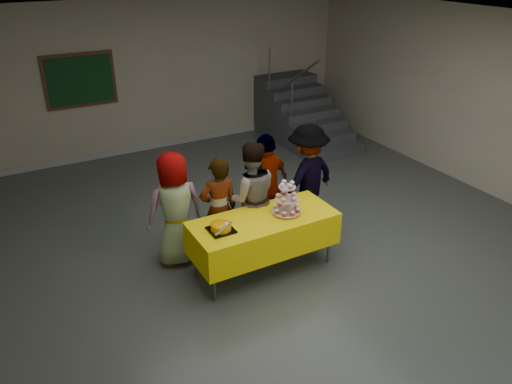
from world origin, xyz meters
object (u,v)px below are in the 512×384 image
schoolchild_a (175,209)px  schoolchild_e (307,177)px  cupcake_stand (287,201)px  staircase (298,115)px  bake_table (264,233)px  schoolchild_c (250,197)px  schoolchild_b (219,209)px  noticeboard (80,80)px  schoolchild_d (267,187)px  bear_cake (221,226)px

schoolchild_a → schoolchild_e: size_ratio=0.97×
cupcake_stand → schoolchild_a: schoolchild_a is taller
cupcake_stand → staircase: bearing=54.8°
bake_table → schoolchild_c: schoolchild_c is taller
staircase → cupcake_stand: bearing=-125.2°
schoolchild_b → noticeboard: noticeboard is taller
schoolchild_c → schoolchild_e: size_ratio=0.99×
schoolchild_c → schoolchild_e: bearing=-155.3°
bake_table → schoolchild_b: bearing=123.5°
cupcake_stand → bake_table: bearing=175.1°
schoolchild_d → schoolchild_c: bearing=0.9°
bear_cake → noticeboard: (-0.53, 4.93, 0.77)m
bear_cake → schoolchild_b: 0.63m
bear_cake → schoolchild_b: bearing=67.4°
schoolchild_b → schoolchild_d: size_ratio=0.92×
cupcake_stand → schoolchild_e: (0.81, 0.72, -0.13)m
cupcake_stand → schoolchild_c: schoolchild_c is taller
bake_table → cupcake_stand: 0.50m
cupcake_stand → schoolchild_b: schoolchild_b is taller
schoolchild_e → staircase: bearing=-134.1°
schoolchild_d → schoolchild_e: schoolchild_e is taller
cupcake_stand → noticeboard: noticeboard is taller
bake_table → schoolchild_e: 1.34m
bake_table → staircase: bearing=51.7°
bake_table → staircase: staircase is taller
cupcake_stand → schoolchild_d: 0.77m
schoolchild_c → staircase: staircase is taller
schoolchild_b → schoolchild_a: bearing=-15.8°
cupcake_stand → schoolchild_a: size_ratio=0.29×
schoolchild_a → schoolchild_c: 1.02m
schoolchild_d → staircase: 4.36m
staircase → schoolchild_b: bearing=-135.5°
schoolchild_b → schoolchild_d: (0.83, 0.16, 0.07)m
cupcake_stand → schoolchild_d: (0.14, 0.74, -0.15)m
bear_cake → schoolchild_c: size_ratio=0.23×
schoolchild_a → bear_cake: bearing=111.5°
bake_table → schoolchild_a: (-0.90, 0.75, 0.22)m
schoolchild_c → schoolchild_d: size_ratio=1.00×
schoolchild_e → schoolchild_a: bearing=-14.2°
schoolchild_a → schoolchild_b: 0.57m
schoolchild_e → schoolchild_b: bearing=-7.3°
schoolchild_c → schoolchild_d: schoolchild_c is taller
schoolchild_d → noticeboard: noticeboard is taller
schoolchild_d → staircase: bearing=-154.2°
noticeboard → cupcake_stand: bearing=-73.6°
schoolchild_d → noticeboard: bearing=-94.0°
bear_cake → cupcake_stand: bearing=-0.5°
schoolchild_e → bake_table: bearing=19.0°
staircase → noticeboard: (-4.35, 0.84, 1.11)m
schoolchild_a → schoolchild_d: 1.36m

